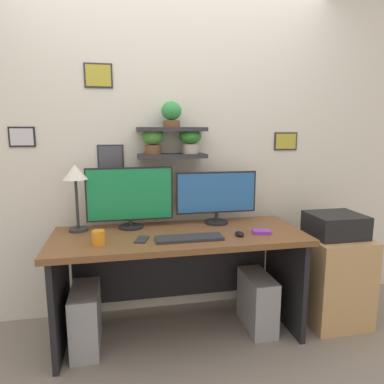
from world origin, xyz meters
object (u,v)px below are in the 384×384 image
object	(u,v)px
desk	(178,259)
printer	(335,225)
desk_lamp	(76,179)
scissors_tray	(261,232)
computer_tower_right	(257,301)
computer_tower_left	(86,319)
monitor_right	(216,195)
cell_phone	(142,240)
drawer_cabinet	(331,278)
keyboard	(189,238)
monitor_left	(130,197)
computer_mouse	(240,234)
coffee_mug	(99,238)

from	to	relation	value
desk	printer	world-z (taller)	printer
desk_lamp	scissors_tray	size ratio (longest dim) A/B	3.92
scissors_tray	computer_tower_right	xyz separation A→B (m)	(0.02, 0.08, -0.56)
printer	computer_tower_left	world-z (taller)	printer
monitor_right	cell_phone	xyz separation A→B (m)	(-0.59, -0.32, -0.21)
scissors_tray	drawer_cabinet	distance (m)	0.76
desk_lamp	printer	size ratio (longest dim) A/B	1.24
keyboard	scissors_tray	bearing A→B (deg)	3.86
monitor_left	scissors_tray	size ratio (longest dim) A/B	5.17
computer_mouse	computer_tower_right	xyz separation A→B (m)	(0.19, 0.11, -0.56)
monitor_left	monitor_right	xyz separation A→B (m)	(0.65, -0.00, -0.01)
computer_tower_left	desk	bearing A→B (deg)	8.67
cell_phone	printer	bearing A→B (deg)	19.88
monitor_left	cell_phone	size ratio (longest dim) A/B	4.43
desk	computer_tower_right	distance (m)	0.67
coffee_mug	drawer_cabinet	distance (m)	1.77
desk_lamp	printer	world-z (taller)	desk_lamp
desk	drawer_cabinet	bearing A→B (deg)	-4.36
computer_mouse	monitor_right	bearing A→B (deg)	100.52
desk	monitor_left	world-z (taller)	monitor_left
desk	computer_tower_right	xyz separation A→B (m)	(0.58, -0.09, -0.34)
monitor_right	keyboard	distance (m)	0.51
monitor_left	printer	bearing A→B (deg)	-9.50
computer_mouse	cell_phone	size ratio (longest dim) A/B	0.64
monitor_right	computer_mouse	world-z (taller)	monitor_right
drawer_cabinet	desk_lamp	bearing A→B (deg)	172.83
coffee_mug	computer_tower_right	xyz separation A→B (m)	(1.11, 0.10, -0.59)
scissors_tray	keyboard	bearing A→B (deg)	-176.14
desk	keyboard	size ratio (longest dim) A/B	3.93
desk_lamp	drawer_cabinet	bearing A→B (deg)	-7.17
monitor_left	drawer_cabinet	size ratio (longest dim) A/B	0.93
keyboard	computer_tower_right	xyz separation A→B (m)	(0.54, 0.12, -0.56)
desk	drawer_cabinet	world-z (taller)	desk
computer_mouse	scissors_tray	distance (m)	0.17
computer_mouse	printer	size ratio (longest dim) A/B	0.24
computer_mouse	coffee_mug	size ratio (longest dim) A/B	1.00
keyboard	cell_phone	distance (m)	0.31
printer	computer_tower_right	size ratio (longest dim) A/B	0.93
monitor_right	desk_lamp	bearing A→B (deg)	-179.08
cell_phone	scissors_tray	size ratio (longest dim) A/B	1.17
scissors_tray	cell_phone	bearing A→B (deg)	179.15
monitor_right	printer	world-z (taller)	monitor_right
monitor_right	drawer_cabinet	bearing A→B (deg)	-16.37
cell_phone	drawer_cabinet	size ratio (longest dim) A/B	0.21
keyboard	computer_tower_right	distance (m)	0.78
keyboard	desk_lamp	distance (m)	0.89
monitor_left	drawer_cabinet	bearing A→B (deg)	-9.50
keyboard	printer	world-z (taller)	printer
scissors_tray	desk_lamp	bearing A→B (deg)	165.69
monitor_left	scissors_tray	bearing A→B (deg)	-20.82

